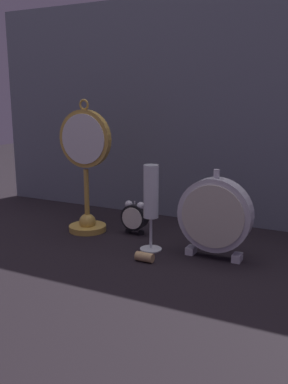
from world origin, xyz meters
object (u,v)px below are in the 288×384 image
at_px(champagne_flute, 151,198).
at_px(wine_cork, 145,257).
at_px(mantel_clock_silver, 215,215).
at_px(pocket_watch_on_stand, 86,171).
at_px(alarm_clock_twin_bell, 135,216).

bearing_deg(champagne_flute, wine_cork, -74.80).
relative_size(mantel_clock_silver, champagne_flute, 0.99).
xyz_separation_m(pocket_watch_on_stand, champagne_flute, (0.23, -0.06, -0.04)).
bearing_deg(champagne_flute, pocket_watch_on_stand, 165.76).
relative_size(pocket_watch_on_stand, mantel_clock_silver, 1.73).
bearing_deg(alarm_clock_twin_bell, pocket_watch_on_stand, -165.33).
bearing_deg(mantel_clock_silver, alarm_clock_twin_bell, 163.28).
bearing_deg(pocket_watch_on_stand, alarm_clock_twin_bell, 14.67).
height_order(champagne_flute, wine_cork, champagne_flute).
height_order(alarm_clock_twin_bell, wine_cork, alarm_clock_twin_bell).
relative_size(pocket_watch_on_stand, alarm_clock_twin_bell, 3.94).
xyz_separation_m(pocket_watch_on_stand, wine_cork, (0.25, -0.13, -0.16)).
height_order(pocket_watch_on_stand, champagne_flute, pocket_watch_on_stand).
bearing_deg(mantel_clock_silver, pocket_watch_on_stand, 174.01).
relative_size(champagne_flute, wine_cork, 5.09).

